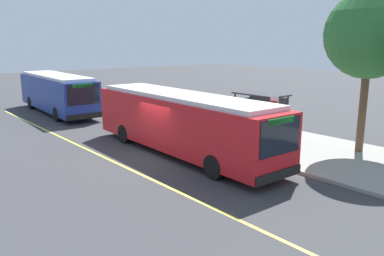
{
  "coord_description": "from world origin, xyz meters",
  "views": [
    {
      "loc": [
        14.64,
        -10.31,
        5.28
      ],
      "look_at": [
        1.1,
        1.09,
        1.38
      ],
      "focal_mm": 36.17,
      "sensor_mm": 36.0,
      "label": 1
    }
  ],
  "objects": [
    {
      "name": "waiting_bench",
      "position": [
        1.24,
        6.25,
        0.63
      ],
      "size": [
        1.6,
        0.48,
        0.95
      ],
      "color": "brown",
      "rests_on": "sidewalk_curb"
    },
    {
      "name": "transit_bus_second",
      "position": [
        -14.57,
        0.76,
        1.62
      ],
      "size": [
        10.92,
        3.14,
        2.95
      ],
      "color": "navy",
      "rests_on": "ground_plane"
    },
    {
      "name": "bus_shelter",
      "position": [
        0.92,
        6.14,
        1.92
      ],
      "size": [
        2.9,
        1.6,
        2.48
      ],
      "color": "#333338",
      "rests_on": "sidewalk_curb"
    },
    {
      "name": "route_sign_post",
      "position": [
        3.79,
        3.72,
        1.96
      ],
      "size": [
        0.44,
        0.08,
        2.8
      ],
      "color": "#333338",
      "rests_on": "sidewalk_curb"
    },
    {
      "name": "ground_plane",
      "position": [
        0.0,
        0.0,
        0.0
      ],
      "size": [
        120.0,
        120.0,
        0.0
      ],
      "primitive_type": "plane",
      "color": "#38383A"
    },
    {
      "name": "transit_bus_main",
      "position": [
        0.41,
        1.01,
        1.62
      ],
      "size": [
        12.04,
        2.92,
        2.95
      ],
      "color": "red",
      "rests_on": "ground_plane"
    },
    {
      "name": "pedestrian_commuter",
      "position": [
        4.3,
        3.73,
        1.12
      ],
      "size": [
        0.24,
        0.4,
        1.69
      ],
      "color": "#282D47",
      "rests_on": "sidewalk_curb"
    },
    {
      "name": "sidewalk_curb",
      "position": [
        0.0,
        6.0,
        0.07
      ],
      "size": [
        44.0,
        6.4,
        0.15
      ],
      "primitive_type": "cube",
      "color": "gray",
      "rests_on": "ground_plane"
    },
    {
      "name": "street_tree_upstreet",
      "position": [
        6.02,
        7.55,
        5.65
      ],
      "size": [
        4.08,
        4.08,
        7.57
      ],
      "color": "brown",
      "rests_on": "sidewalk_curb"
    },
    {
      "name": "lane_stripe_center",
      "position": [
        0.0,
        -2.2,
        0.0
      ],
      "size": [
        36.0,
        0.14,
        0.01
      ],
      "primitive_type": "cube",
      "color": "#E0D64C",
      "rests_on": "ground_plane"
    }
  ]
}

